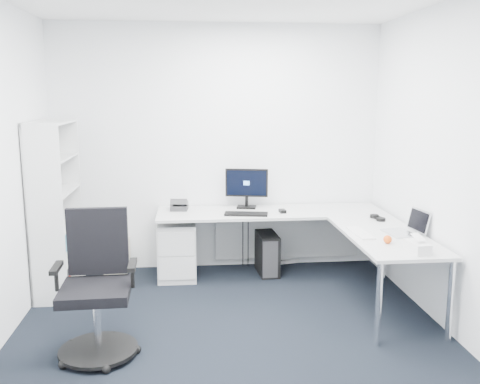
{
  "coord_description": "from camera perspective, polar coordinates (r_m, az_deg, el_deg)",
  "views": [
    {
      "loc": [
        -0.32,
        -3.81,
        1.96
      ],
      "look_at": [
        0.15,
        1.05,
        1.05
      ],
      "focal_mm": 40.0,
      "sensor_mm": 36.0,
      "label": 1
    }
  ],
  "objects": [
    {
      "name": "ground",
      "position": [
        4.3,
        -0.67,
        -16.58
      ],
      "size": [
        4.2,
        4.2,
        0.0
      ],
      "primitive_type": "plane",
      "color": "black"
    },
    {
      "name": "wall_back",
      "position": [
        5.95,
        -2.42,
        4.66
      ],
      "size": [
        3.6,
        0.02,
        2.7
      ],
      "primitive_type": "cube",
      "color": "white",
      "rests_on": "ground"
    },
    {
      "name": "wall_front",
      "position": [
        1.84,
        4.84,
        -8.76
      ],
      "size": [
        3.6,
        0.02,
        2.7
      ],
      "primitive_type": "cube",
      "color": "white",
      "rests_on": "ground"
    },
    {
      "name": "wall_right",
      "position": [
        4.4,
        23.34,
        1.73
      ],
      "size": [
        0.02,
        4.2,
        2.7
      ],
      "primitive_type": "cube",
      "color": "white",
      "rests_on": "ground"
    },
    {
      "name": "l_desk",
      "position": [
        5.52,
        3.81,
        -6.38
      ],
      "size": [
        2.43,
        1.36,
        0.71
      ],
      "primitive_type": null,
      "color": "#B6B8B8",
      "rests_on": "ground"
    },
    {
      "name": "drawer_pedestal",
      "position": [
        5.78,
        -6.72,
        -6.13
      ],
      "size": [
        0.4,
        0.5,
        0.61
      ],
      "primitive_type": "cube",
      "color": "#B6B8B8",
      "rests_on": "ground"
    },
    {
      "name": "bookshelf",
      "position": [
        5.53,
        -19.05,
        -1.62
      ],
      "size": [
        0.33,
        0.85,
        1.7
      ],
      "primitive_type": null,
      "color": "silver",
      "rests_on": "ground"
    },
    {
      "name": "task_chair",
      "position": [
        4.14,
        -15.18,
        -9.77
      ],
      "size": [
        0.63,
        0.63,
        1.09
      ],
      "primitive_type": null,
      "rotation": [
        0.0,
        0.0,
        0.03
      ],
      "color": "black",
      "rests_on": "ground"
    },
    {
      "name": "black_pc_tower",
      "position": [
        5.91,
        2.92,
        -6.55
      ],
      "size": [
        0.23,
        0.47,
        0.44
      ],
      "primitive_type": "cube",
      "rotation": [
        0.0,
        0.0,
        0.06
      ],
      "color": "black",
      "rests_on": "ground"
    },
    {
      "name": "beige_pc_tower",
      "position": [
        5.98,
        -12.95,
        -6.92
      ],
      "size": [
        0.25,
        0.43,
        0.38
      ],
      "primitive_type": "cube",
      "rotation": [
        0.0,
        0.0,
        -0.17
      ],
      "color": "beige",
      "rests_on": "ground"
    },
    {
      "name": "power_strip",
      "position": [
        6.34,
        5.55,
        -7.32
      ],
      "size": [
        0.36,
        0.15,
        0.04
      ],
      "primitive_type": "cube",
      "rotation": [
        0.0,
        0.0,
        0.25
      ],
      "color": "silver",
      "rests_on": "ground"
    },
    {
      "name": "monitor",
      "position": [
        5.85,
        0.7,
        0.44
      ],
      "size": [
        0.49,
        0.24,
        0.45
      ],
      "primitive_type": null,
      "rotation": [
        0.0,
        0.0,
        -0.2
      ],
      "color": "black",
      "rests_on": "l_desk"
    },
    {
      "name": "black_keyboard",
      "position": [
        5.55,
        0.66,
        -2.36
      ],
      "size": [
        0.47,
        0.24,
        0.02
      ],
      "primitive_type": "cube",
      "rotation": [
        0.0,
        0.0,
        -0.18
      ],
      "color": "black",
      "rests_on": "l_desk"
    },
    {
      "name": "mouse",
      "position": [
        5.68,
        4.55,
        -2.04
      ],
      "size": [
        0.07,
        0.11,
        0.03
      ],
      "primitive_type": "cube",
      "rotation": [
        0.0,
        0.0,
        0.08
      ],
      "color": "black",
      "rests_on": "l_desk"
    },
    {
      "name": "desk_phone",
      "position": [
        5.81,
        -6.49,
        -1.31
      ],
      "size": [
        0.2,
        0.2,
        0.13
      ],
      "primitive_type": null,
      "rotation": [
        0.0,
        0.0,
        -0.11
      ],
      "color": "#2C2D2F",
      "rests_on": "l_desk"
    },
    {
      "name": "laptop",
      "position": [
        5.0,
        16.67,
        -3.08
      ],
      "size": [
        0.35,
        0.34,
        0.22
      ],
      "primitive_type": null,
      "rotation": [
        0.0,
        0.0,
        0.13
      ],
      "color": "silver",
      "rests_on": "l_desk"
    },
    {
      "name": "white_keyboard",
      "position": [
        4.95,
        12.71,
        -4.27
      ],
      "size": [
        0.14,
        0.44,
        0.01
      ],
      "primitive_type": "cube",
      "rotation": [
        0.0,
        0.0,
        0.04
      ],
      "color": "silver",
      "rests_on": "l_desk"
    },
    {
      "name": "headphones",
      "position": [
        5.53,
        14.47,
        -2.56
      ],
      "size": [
        0.16,
        0.23,
        0.06
      ],
      "primitive_type": null,
      "rotation": [
        0.0,
        0.0,
        0.12
      ],
      "color": "black",
      "rests_on": "l_desk"
    },
    {
      "name": "orange_fruit",
      "position": [
        4.68,
        15.47,
        -4.9
      ],
      "size": [
        0.07,
        0.07,
        0.07
      ],
      "primitive_type": "sphere",
      "color": "#EF5815",
      "rests_on": "l_desk"
    },
    {
      "name": "tissue_box",
      "position": [
        4.5,
        18.39,
        -5.59
      ],
      "size": [
        0.15,
        0.25,
        0.08
      ],
      "primitive_type": "cube",
      "rotation": [
        0.0,
        0.0,
        0.09
      ],
      "color": "silver",
      "rests_on": "l_desk"
    }
  ]
}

